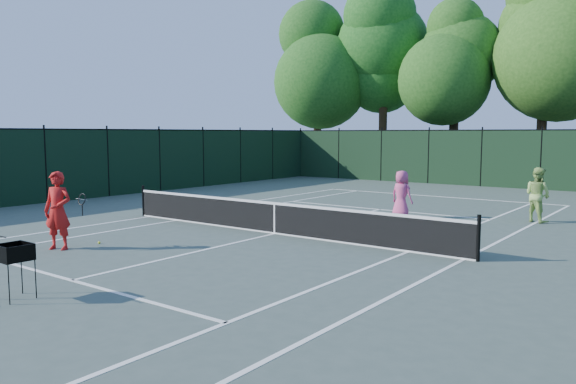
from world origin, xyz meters
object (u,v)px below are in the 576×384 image
Objects in this scene: coach at (58,211)px; ball_hopper at (14,253)px; player_green at (538,195)px; loose_ball_midcourt at (99,243)px; player_pink at (402,194)px.

coach is 4.29m from ball_hopper.
loose_ball_midcourt is at bearing 80.62° from player_green.
player_pink is at bearing 41.08° from coach.
coach is 1.20× the size of player_pink.
ball_hopper is 4.93m from loose_ball_midcourt.
coach is at bearing 141.42° from ball_hopper.
player_green is at bearing 72.25° from ball_hopper.
coach is at bearing 76.01° from player_pink.
coach is 28.45× the size of loose_ball_midcourt.
player_green is 13.49m from loose_ball_midcourt.
player_pink is 12.65m from ball_hopper.
player_pink is 9.85m from loose_ball_midcourt.
coach is 1.09× the size of player_green.
loose_ball_midcourt is at bearing 55.21° from coach.
loose_ball_midcourt is at bearing 74.55° from player_pink.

